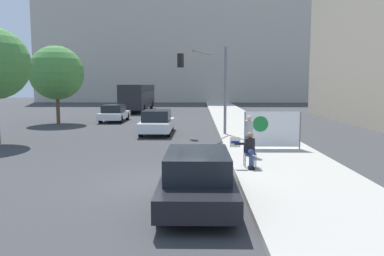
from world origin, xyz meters
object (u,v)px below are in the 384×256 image
protest_banner (272,129)px  traffic_light_pole (207,75)px  jogger_on_sidewalk (249,135)px  seated_protester (250,148)px  street_tree_midblock (56,73)px  parked_car_curbside (197,177)px  car_on_road_midblock (114,113)px  car_on_road_nearest (157,122)px  city_bus_on_road (138,96)px

protest_banner → traffic_light_pole: bearing=116.6°
jogger_on_sidewalk → protest_banner: protest_banner is taller
jogger_on_sidewalk → traffic_light_pole: traffic_light_pole is taller
seated_protester → street_tree_midblock: 21.22m
jogger_on_sidewalk → traffic_light_pole: bearing=-44.5°
parked_car_curbside → street_tree_midblock: bearing=119.1°
jogger_on_sidewalk → car_on_road_midblock: jogger_on_sidewalk is taller
car_on_road_nearest → car_on_road_midblock: size_ratio=1.06×
jogger_on_sidewalk → street_tree_midblock: 19.74m
traffic_light_pole → parked_car_curbside: (-0.51, -12.96, -2.93)m
parked_car_curbside → car_on_road_nearest: size_ratio=0.98×
car_on_road_midblock → city_bus_on_road: (-0.02, 12.64, 1.07)m
car_on_road_nearest → car_on_road_midblock: (-4.47, 7.90, -0.04)m
seated_protester → protest_banner: protest_banner is taller
seated_protester → parked_car_curbside: 3.96m
traffic_light_pole → car_on_road_nearest: (-3.08, 0.85, -2.88)m
car_on_road_nearest → city_bus_on_road: city_bus_on_road is taller
protest_banner → parked_car_curbside: bearing=-114.4°
seated_protester → jogger_on_sidewalk: bearing=107.1°
seated_protester → traffic_light_pole: 9.92m
seated_protester → parked_car_curbside: bearing=-93.3°
parked_car_curbside → car_on_road_nearest: (-2.57, 13.81, 0.05)m
car_on_road_nearest → street_tree_midblock: (-8.56, 6.23, 3.24)m
seated_protester → city_bus_on_road: city_bus_on_road is taller
parked_car_curbside → car_on_road_midblock: size_ratio=1.04×
parked_car_curbside → city_bus_on_road: (-7.06, 34.35, 1.08)m
jogger_on_sidewalk → protest_banner: (1.26, 1.68, 0.06)m
traffic_light_pole → car_on_road_midblock: size_ratio=1.12×
protest_banner → street_tree_midblock: (-14.46, 12.70, 2.92)m
city_bus_on_road → street_tree_midblock: size_ratio=1.85×
seated_protester → car_on_road_nearest: bearing=137.0°
traffic_light_pole → city_bus_on_road: 22.77m
seated_protester → protest_banner: size_ratio=0.48×
car_on_road_nearest → jogger_on_sidewalk: bearing=-60.3°
seated_protester → jogger_on_sidewalk: jogger_on_sidewalk is taller
parked_car_curbside → protest_banner: bearing=65.6°
car_on_road_midblock → city_bus_on_road: bearing=90.1°
jogger_on_sidewalk → street_tree_midblock: (-13.20, 14.37, 2.98)m
jogger_on_sidewalk → car_on_road_nearest: jogger_on_sidewalk is taller
jogger_on_sidewalk → street_tree_midblock: street_tree_midblock is taller
traffic_light_pole → car_on_road_midblock: traffic_light_pole is taller
parked_car_curbside → jogger_on_sidewalk: bearing=70.0°
seated_protester → traffic_light_pole: size_ratio=0.24×
jogger_on_sidewalk → traffic_light_pole: 7.90m
jogger_on_sidewalk → city_bus_on_road: 30.11m
street_tree_midblock → jogger_on_sidewalk: bearing=-47.4°
city_bus_on_road → jogger_on_sidewalk: bearing=-72.4°
protest_banner → street_tree_midblock: bearing=138.7°
protest_banner → parked_car_curbside: 8.07m
seated_protester → traffic_light_pole: bearing=121.7°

